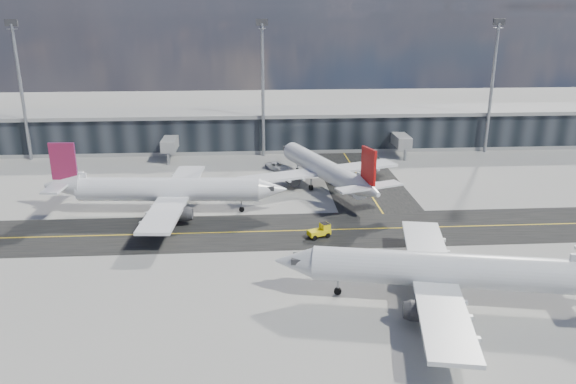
# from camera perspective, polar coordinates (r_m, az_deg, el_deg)

# --- Properties ---
(ground) EXTENTS (300.00, 300.00, 0.00)m
(ground) POSITION_cam_1_polar(r_m,az_deg,el_deg) (78.67, -1.58, -5.11)
(ground) COLOR gray
(ground) RESTS_ON ground
(taxiway_lanes) EXTENTS (180.00, 63.00, 0.03)m
(taxiway_lanes) POSITION_cam_1_polar(r_m,az_deg,el_deg) (88.82, 0.66, -2.29)
(taxiway_lanes) COLOR black
(taxiway_lanes) RESTS_ON ground
(terminal_concourse) EXTENTS (152.00, 19.80, 8.80)m
(terminal_concourse) POSITION_cam_1_polar(r_m,az_deg,el_deg) (129.97, -2.56, 6.24)
(terminal_concourse) COLOR black
(terminal_concourse) RESTS_ON ground
(floodlight_masts) EXTENTS (102.50, 0.70, 28.90)m
(floodlight_masts) POSITION_cam_1_polar(r_m,az_deg,el_deg) (121.18, -2.58, 10.88)
(floodlight_masts) COLOR gray
(floodlight_masts) RESTS_ON ground
(airliner_af) EXTENTS (38.29, 32.65, 11.34)m
(airliner_af) POSITION_cam_1_polar(r_m,az_deg,el_deg) (90.81, -12.35, 0.24)
(airliner_af) COLOR white
(airliner_af) RESTS_ON ground
(airliner_redtail) EXTENTS (30.38, 35.16, 10.74)m
(airliner_redtail) POSITION_cam_1_polar(r_m,az_deg,el_deg) (100.95, 3.68, 2.34)
(airliner_redtail) COLOR white
(airliner_redtail) RESTS_ON ground
(airliner_near) EXTENTS (38.26, 32.81, 11.37)m
(airliner_near) POSITION_cam_1_polar(r_m,az_deg,el_deg) (64.55, 16.00, -7.69)
(airliner_near) COLOR silver
(airliner_near) RESTS_ON ground
(baggage_tug) EXTENTS (3.51, 2.59, 1.99)m
(baggage_tug) POSITION_cam_1_polar(r_m,az_deg,el_deg) (80.10, 3.36, -3.93)
(baggage_tug) COLOR yellow
(baggage_tug) RESTS_ON ground
(service_van) EXTENTS (5.43, 5.93, 1.54)m
(service_van) POSITION_cam_1_polar(r_m,az_deg,el_deg) (112.71, -1.09, 2.62)
(service_van) COLOR white
(service_van) RESTS_ON ground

